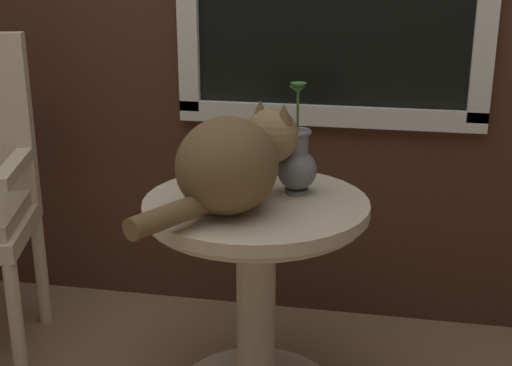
% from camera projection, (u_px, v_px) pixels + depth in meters
% --- Properties ---
extents(wicker_side_table, '(0.63, 0.63, 0.64)m').
position_uv_depth(wicker_side_table, '(256.00, 266.00, 2.00)').
color(wicker_side_table, beige).
rests_on(wicker_side_table, ground_plane).
extents(cat, '(0.37, 0.53, 0.27)m').
position_uv_depth(cat, '(233.00, 162.00, 1.82)').
color(cat, brown).
rests_on(cat, wicker_side_table).
extents(pewter_vase_with_ivy, '(0.11, 0.11, 0.32)m').
position_uv_depth(pewter_vase_with_ivy, '(297.00, 162.00, 1.96)').
color(pewter_vase_with_ivy, slate).
rests_on(pewter_vase_with_ivy, wicker_side_table).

